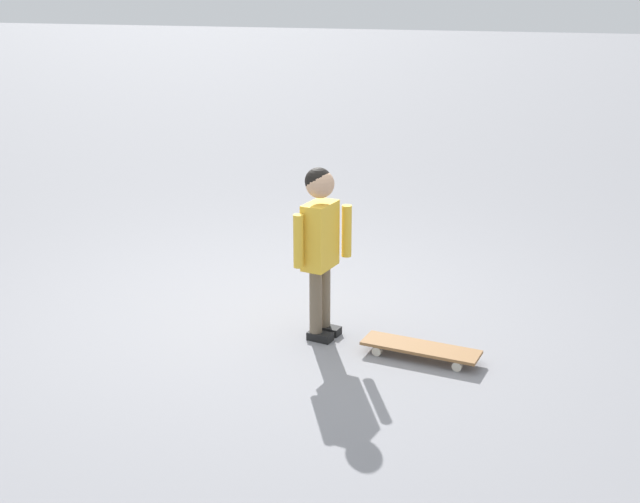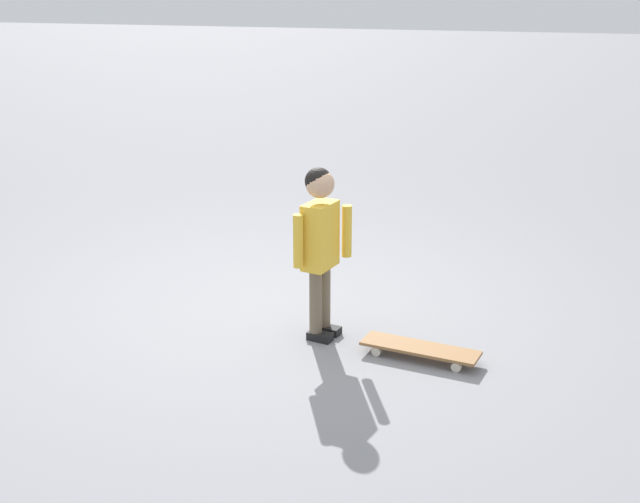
{
  "view_description": "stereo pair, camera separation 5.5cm",
  "coord_description": "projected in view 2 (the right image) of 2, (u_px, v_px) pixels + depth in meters",
  "views": [
    {
      "loc": [
        5.04,
        1.52,
        2.19
      ],
      "look_at": [
        0.28,
        0.38,
        0.55
      ],
      "focal_mm": 48.6,
      "sensor_mm": 36.0,
      "label": 1
    },
    {
      "loc": [
        5.02,
        1.57,
        2.19
      ],
      "look_at": [
        0.28,
        0.38,
        0.55
      ],
      "focal_mm": 48.6,
      "sensor_mm": 36.0,
      "label": 2
    }
  ],
  "objects": [
    {
      "name": "ground_plane",
      "position": [
        275.0,
        313.0,
        5.68
      ],
      "size": [
        50.0,
        50.0,
        0.0
      ],
      "primitive_type": "plane",
      "color": "gray"
    },
    {
      "name": "child_person",
      "position": [
        320.0,
        235.0,
        5.12
      ],
      "size": [
        0.32,
        0.29,
        1.06
      ],
      "color": "brown",
      "rests_on": "ground"
    },
    {
      "name": "skateboard",
      "position": [
        420.0,
        349.0,
        5.01
      ],
      "size": [
        0.32,
        0.71,
        0.07
      ],
      "color": "olive",
      "rests_on": "ground"
    }
  ]
}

